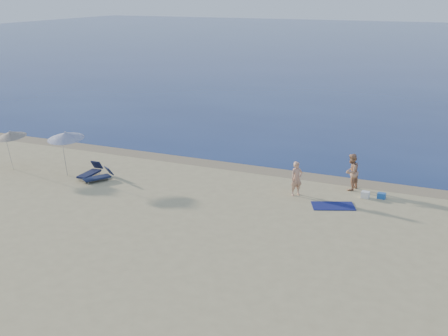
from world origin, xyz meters
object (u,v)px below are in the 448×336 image
object	(u,v)px
umbrella_near	(65,136)
person_right	(351,172)
person_left	(297,179)
blue_cooler	(382,196)

from	to	relation	value
umbrella_near	person_right	bearing A→B (deg)	11.90
person_left	person_right	size ratio (longest dim) A/B	0.91
person_left	blue_cooler	xyz separation A→B (m)	(4.05, 1.24, -0.74)
person_left	person_right	bearing A→B (deg)	-8.36
person_left	umbrella_near	bearing A→B (deg)	141.46
person_left	person_right	world-z (taller)	person_right
person_right	umbrella_near	xyz separation A→B (m)	(-14.96, -3.95, 1.31)
person_left	umbrella_near	size ratio (longest dim) A/B	0.67
blue_cooler	umbrella_near	bearing A→B (deg)	-165.99
blue_cooler	person_right	bearing A→B (deg)	161.09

